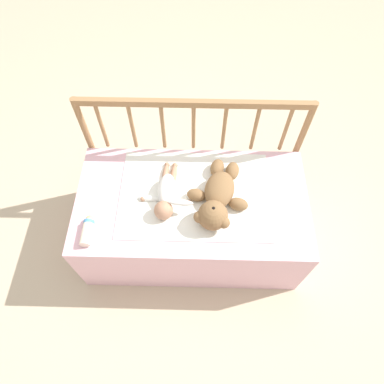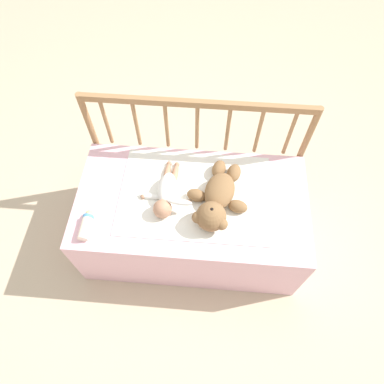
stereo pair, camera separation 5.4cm
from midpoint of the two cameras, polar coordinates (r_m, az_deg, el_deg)
The scene contains 7 objects.
ground_plane at distance 2.29m, azimuth -0.68°, elevation -7.36°, with size 12.00×12.00×0.00m, color #C6B293.
crib_mattress at distance 2.07m, azimuth -0.75°, elevation -4.61°, with size 1.27×0.68×0.48m.
crib_rail at distance 1.97m, azimuth -0.54°, elevation 9.66°, with size 1.27×0.04×0.85m.
blanket at distance 1.87m, azimuth -0.31°, elevation -0.38°, with size 0.82×0.56×0.01m.
teddy_bear at distance 1.79m, azimuth 3.37°, elevation -1.08°, with size 0.34×0.46×0.16m.
baby at distance 1.83m, azimuth -5.18°, elevation -0.37°, with size 0.30×0.38×0.11m.
baby_bottle at distance 1.83m, azimuth -17.84°, elevation -6.11°, with size 0.06×0.16×0.06m.
Camera 1 is at (0.02, -0.94, 2.09)m, focal length 32.00 mm.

